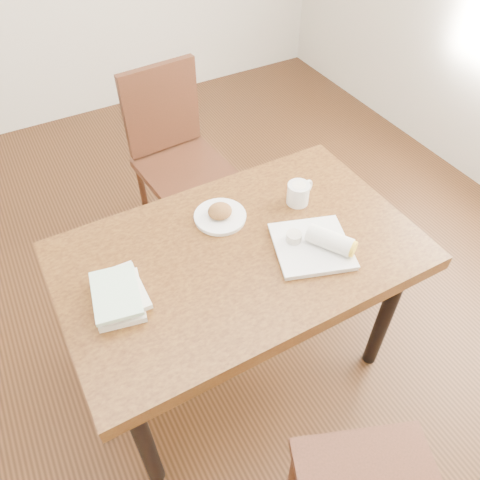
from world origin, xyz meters
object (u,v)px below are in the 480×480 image
plate_scone (220,215)px  coffee_mug (299,193)px  plate_burrito (317,244)px  book_stack (119,295)px  chair_far (175,149)px  table (240,266)px

plate_scone → coffee_mug: coffee_mug is taller
plate_burrito → book_stack: (-0.68, 0.12, 0.00)m
plate_burrito → book_stack: bearing=169.8°
chair_far → plate_scone: chair_far is taller
table → book_stack: book_stack is taller
plate_scone → book_stack: 0.49m
book_stack → coffee_mug: bearing=9.1°
chair_far → book_stack: chair_far is taller
book_stack → plate_scone: bearing=22.0°
table → plate_burrito: plate_burrito is taller
book_stack → chair_far: bearing=58.6°
chair_far → plate_scone: size_ratio=4.87×
chair_far → plate_burrito: (0.10, -1.08, 0.23)m
chair_far → coffee_mug: chair_far is taller
plate_burrito → coffee_mug: bearing=70.9°
plate_scone → coffee_mug: size_ratio=1.57×
plate_burrito → plate_scone: bearing=126.3°
chair_far → book_stack: (-0.58, -0.95, 0.23)m
table → plate_scone: plate_scone is taller
table → plate_burrito: size_ratio=3.83×
chair_far → plate_burrito: bearing=-84.9°
chair_far → coffee_mug: 0.89m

